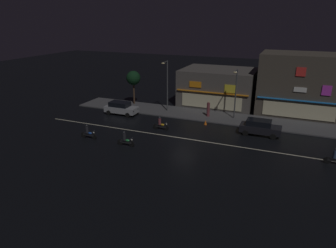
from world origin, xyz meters
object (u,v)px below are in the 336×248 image
(parked_car_near_kerb, at_px, (121,108))
(motorcycle_trailing_far, at_px, (160,124))
(motorcycle_lead, at_px, (125,140))
(parked_car_trailing, at_px, (260,127))
(pedestrian_on_sidewalk, at_px, (208,109))
(motorcycle_opposite_lane, at_px, (88,133))
(traffic_cone, at_px, (206,122))
(streetlamp_mid, at_px, (236,90))
(motorcycle_following, at_px, (336,158))
(streetlamp_west, at_px, (167,82))

(parked_car_near_kerb, distance_m, motorcycle_trailing_far, 7.90)
(motorcycle_lead, distance_m, motorcycle_trailing_far, 5.72)
(parked_car_trailing, bearing_deg, pedestrian_on_sidewalk, 150.85)
(parked_car_near_kerb, height_order, motorcycle_trailing_far, parked_car_near_kerb)
(motorcycle_opposite_lane, xyz_separation_m, traffic_cone, (10.23, 8.94, -0.36))
(streetlamp_mid, relative_size, motorcycle_opposite_lane, 3.23)
(parked_car_trailing, relative_size, motorcycle_following, 2.26)
(motorcycle_lead, bearing_deg, parked_car_near_kerb, -50.75)
(pedestrian_on_sidewalk, height_order, traffic_cone, pedestrian_on_sidewalk)
(motorcycle_following, xyz_separation_m, traffic_cone, (-13.22, 5.77, -0.36))
(streetlamp_mid, relative_size, parked_car_near_kerb, 1.43)
(parked_car_near_kerb, relative_size, motorcycle_trailing_far, 2.26)
(motorcycle_following, bearing_deg, traffic_cone, -26.80)
(streetlamp_west, xyz_separation_m, motorcycle_lead, (0.65, -12.15, -3.49))
(streetlamp_mid, height_order, motorcycle_lead, streetlamp_mid)
(pedestrian_on_sidewalk, relative_size, parked_car_trailing, 0.46)
(streetlamp_west, xyz_separation_m, parked_car_near_kerb, (-5.16, -3.24, -3.26))
(motorcycle_opposite_lane, distance_m, motorcycle_trailing_far, 8.00)
(parked_car_trailing, bearing_deg, motorcycle_opposite_lane, -154.14)
(streetlamp_mid, distance_m, traffic_cone, 5.48)
(streetlamp_mid, height_order, traffic_cone, streetlamp_mid)
(pedestrian_on_sidewalk, bearing_deg, parked_car_trailing, -131.65)
(motorcycle_lead, bearing_deg, motorcycle_following, -163.61)
(motorcycle_opposite_lane, bearing_deg, streetlamp_mid, -131.99)
(motorcycle_trailing_far, bearing_deg, streetlamp_mid, 37.80)
(streetlamp_west, height_order, motorcycle_opposite_lane, streetlamp_west)
(streetlamp_mid, bearing_deg, motorcycle_lead, -124.01)
(parked_car_trailing, distance_m, motorcycle_following, 8.43)
(motorcycle_lead, height_order, motorcycle_trailing_far, same)
(traffic_cone, bearing_deg, parked_car_trailing, -8.30)
(pedestrian_on_sidewalk, bearing_deg, streetlamp_mid, -97.19)
(streetlamp_west, relative_size, parked_car_trailing, 1.56)
(pedestrian_on_sidewalk, xyz_separation_m, motorcycle_opposite_lane, (-9.73, -11.82, -0.42))
(pedestrian_on_sidewalk, height_order, motorcycle_lead, pedestrian_on_sidewalk)
(pedestrian_on_sidewalk, relative_size, motorcycle_opposite_lane, 1.04)
(pedestrian_on_sidewalk, relative_size, motorcycle_following, 1.04)
(motorcycle_trailing_far, bearing_deg, traffic_cone, 33.78)
(pedestrian_on_sidewalk, xyz_separation_m, traffic_cone, (0.49, -2.88, -0.78))
(pedestrian_on_sidewalk, relative_size, traffic_cone, 3.58)
(motorcycle_lead, xyz_separation_m, traffic_cone, (5.62, 9.16, -0.36))
(streetlamp_west, xyz_separation_m, motorcycle_opposite_lane, (-3.96, -11.93, -3.49))
(streetlamp_west, distance_m, motorcycle_opposite_lane, 13.05)
(traffic_cone, bearing_deg, parked_car_near_kerb, -178.72)
(motorcycle_trailing_far, bearing_deg, streetlamp_west, 100.49)
(streetlamp_west, xyz_separation_m, streetlamp_mid, (8.98, 0.19, -0.30))
(pedestrian_on_sidewalk, distance_m, motorcycle_lead, 13.10)
(streetlamp_west, height_order, motorcycle_trailing_far, streetlamp_west)
(motorcycle_opposite_lane, bearing_deg, motorcycle_following, -167.41)
(pedestrian_on_sidewalk, bearing_deg, motorcycle_lead, 144.45)
(pedestrian_on_sidewalk, xyz_separation_m, motorcycle_lead, (-5.12, -12.04, -0.42))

